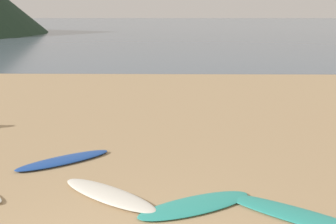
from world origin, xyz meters
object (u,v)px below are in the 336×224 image
surfboard_3 (64,160)px  surfboard_5 (195,205)px  surfboard_6 (300,216)px  surfboard_4 (108,195)px

surfboard_3 → surfboard_5: (2.71, -1.80, -0.01)m
surfboard_3 → surfboard_6: surfboard_3 is taller
surfboard_3 → surfboard_6: bearing=-59.5°
surfboard_4 → surfboard_5: 1.53m
surfboard_4 → surfboard_5: size_ratio=1.00×
surfboard_4 → surfboard_3: bearing=162.6°
surfboard_4 → surfboard_6: size_ratio=0.77×
surfboard_4 → surfboard_6: 3.18m
surfboard_5 → surfboard_6: surfboard_5 is taller
surfboard_6 → surfboard_3: bearing=-174.0°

